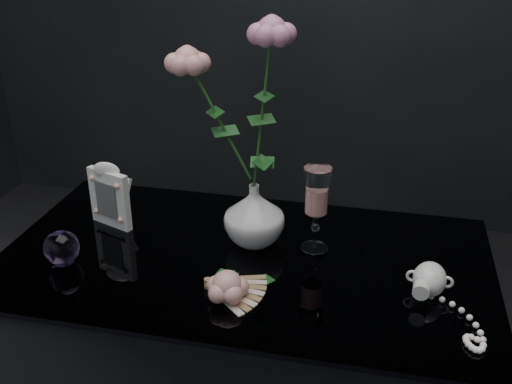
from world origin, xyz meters
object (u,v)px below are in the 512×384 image
(picture_frame, at_px, (109,194))
(loose_rose, at_px, (227,286))
(pearl_jar, at_px, (430,278))
(wine_glass, at_px, (316,210))
(paperweight, at_px, (62,248))
(vase, at_px, (254,214))

(picture_frame, height_order, loose_rose, picture_frame)
(pearl_jar, bearing_deg, wine_glass, 160.89)
(pearl_jar, bearing_deg, paperweight, -169.24)
(pearl_jar, bearing_deg, picture_frame, 176.77)
(vase, xyz_separation_m, paperweight, (-0.38, -0.17, -0.03))
(vase, relative_size, wine_glass, 0.72)
(wine_glass, bearing_deg, pearl_jar, -25.32)
(paperweight, relative_size, loose_rose, 0.41)
(vase, relative_size, pearl_jar, 0.60)
(loose_rose, bearing_deg, wine_glass, 35.74)
(wine_glass, distance_m, loose_rose, 0.27)
(loose_rose, xyz_separation_m, pearl_jar, (0.38, 0.11, 0.00))
(loose_rose, bearing_deg, pearl_jar, -6.39)
(vase, xyz_separation_m, loose_rose, (-0.00, -0.22, -0.04))
(loose_rose, bearing_deg, paperweight, 149.68)
(loose_rose, bearing_deg, picture_frame, 123.69)
(vase, height_order, picture_frame, picture_frame)
(paperweight, height_order, pearl_jar, paperweight)
(picture_frame, bearing_deg, paperweight, -78.07)
(vase, xyz_separation_m, picture_frame, (-0.35, 0.01, 0.01))
(wine_glass, distance_m, pearl_jar, 0.27)
(vase, height_order, pearl_jar, vase)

